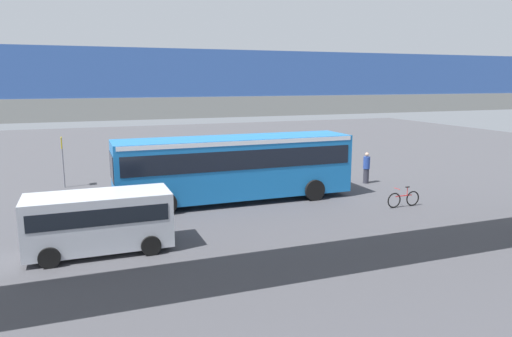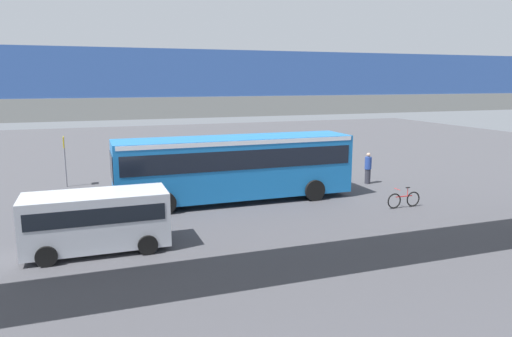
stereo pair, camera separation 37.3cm
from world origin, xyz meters
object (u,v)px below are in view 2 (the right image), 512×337
bicycle_red (404,200)px  traffic_sign (64,153)px  pedestrian (368,168)px  city_bus (235,163)px  parked_van (97,218)px

bicycle_red → traffic_sign: bearing=-33.8°
bicycle_red → traffic_sign: traffic_sign is taller
bicycle_red → pedestrian: pedestrian is taller
city_bus → traffic_sign: (7.97, -6.16, 0.01)m
bicycle_red → traffic_sign: size_ratio=0.63×
pedestrian → traffic_sign: size_ratio=0.64×
parked_van → pedestrian: bearing=-157.4°
pedestrian → bicycle_red: bearing=75.5°
parked_van → bicycle_red: bearing=-175.3°
parked_van → bicycle_red: parked_van is taller
city_bus → pedestrian: city_bus is taller
city_bus → pedestrian: 8.47m
city_bus → pedestrian: (-8.33, -1.20, -1.00)m
city_bus → traffic_sign: bearing=-37.7°
city_bus → traffic_sign: size_ratio=4.12×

